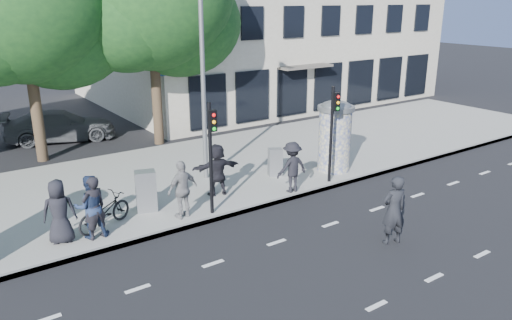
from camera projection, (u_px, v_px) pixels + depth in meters
ground at (310, 264)px, 12.53m from camera, size 120.00×120.00×0.00m
sidewalk at (177, 177)px, 18.36m from camera, size 40.00×8.00×0.15m
curb at (234, 214)px, 15.28m from camera, size 40.00×0.10×0.16m
lane_dash_near at (377, 306)px, 10.82m from camera, size 32.00×0.12×0.01m
lane_dash_far at (276, 242)px, 13.63m from camera, size 32.00×0.12×0.01m
ad_column_right at (335, 134)px, 18.56m from camera, size 1.36×1.36×2.65m
traffic_pole_near at (211, 148)px, 14.48m from camera, size 0.22×0.31×3.40m
traffic_pole_far at (333, 125)px, 17.09m from camera, size 0.22×0.31×3.40m
street_lamp at (203, 47)px, 16.66m from camera, size 0.25×0.93×8.00m
tree_near_left at (22, 7)px, 18.67m from camera, size 6.80×6.80×8.97m
tree_center at (151, 0)px, 21.00m from camera, size 7.00×7.00×9.30m
building at (252, 4)px, 32.81m from camera, size 20.30×15.85×12.00m
ped_a at (59, 212)px, 13.07m from camera, size 0.99×0.80×1.76m
ped_b at (94, 208)px, 13.28m from camera, size 0.73×0.56×1.77m
ped_c at (90, 207)px, 13.38m from camera, size 0.97×0.81×1.77m
ped_d at (292, 167)px, 16.58m from camera, size 1.16×0.71×1.73m
ped_e at (183, 189)px, 14.59m from camera, size 1.12×0.75×1.76m
ped_f at (217, 170)px, 16.31m from camera, size 1.69×0.86×1.74m
man_road at (394, 210)px, 13.32m from camera, size 0.81×0.64×1.94m
bicycle at (104, 212)px, 14.05m from camera, size 1.31×1.93×0.96m
cabinet_left at (146, 191)px, 15.14m from camera, size 0.71×0.61×1.27m
cabinet_right at (275, 162)px, 18.21m from camera, size 0.59×0.52×1.02m
car_right at (60, 126)px, 23.19m from camera, size 3.15×5.23×1.42m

